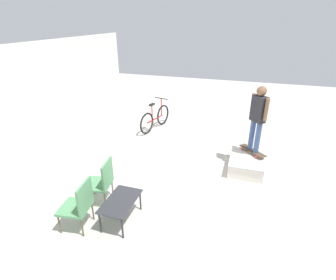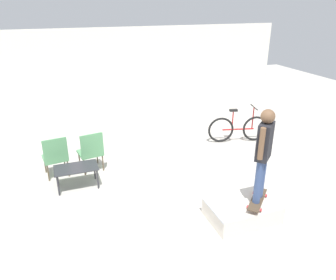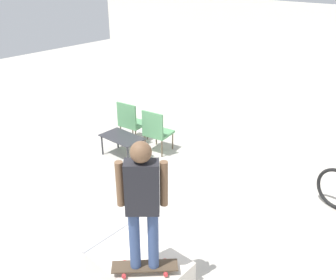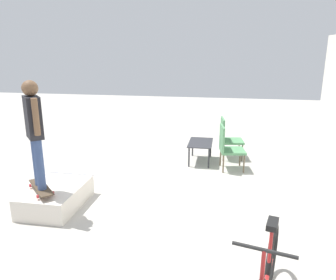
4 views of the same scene
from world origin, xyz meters
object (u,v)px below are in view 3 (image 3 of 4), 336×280
object	(u,v)px
skateboard_on_ramp	(145,266)
coffee_table	(122,139)
patio_chair_left	(131,121)
person_skater	(142,198)
patio_chair_right	(156,130)
skate_ramp_box	(139,268)

from	to	relation	value
skateboard_on_ramp	coffee_table	distance (m)	3.75
coffee_table	patio_chair_left	size ratio (longest dim) A/B	0.92
person_skater	coffee_table	size ratio (longest dim) A/B	1.86
person_skater	coffee_table	bearing A→B (deg)	100.21
skateboard_on_ramp	person_skater	world-z (taller)	person_skater
patio_chair_right	skateboard_on_ramp	bearing A→B (deg)	121.84
coffee_table	patio_chair_right	world-z (taller)	patio_chair_right
coffee_table	patio_chair_left	bearing A→B (deg)	121.18
person_skater	skate_ramp_box	bearing A→B (deg)	112.04
patio_chair_left	patio_chair_right	size ratio (longest dim) A/B	1.00
skate_ramp_box	patio_chair_right	size ratio (longest dim) A/B	1.27
patio_chair_right	coffee_table	bearing A→B (deg)	48.03
coffee_table	patio_chair_right	bearing A→B (deg)	56.93
patio_chair_left	coffee_table	bearing A→B (deg)	113.53
patio_chair_left	person_skater	bearing A→B (deg)	130.82
person_skater	patio_chair_left	xyz separation A→B (m)	(-3.33, 2.95, -0.90)
skate_ramp_box	patio_chair_left	size ratio (longest dim) A/B	1.27
person_skater	patio_chair_right	xyz separation A→B (m)	(-2.54, 2.95, -0.90)
patio_chair_right	patio_chair_left	bearing A→B (deg)	-8.87
skate_ramp_box	patio_chair_right	world-z (taller)	patio_chair_right
skate_ramp_box	person_skater	world-z (taller)	person_skater
coffee_table	patio_chair_left	distance (m)	0.74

